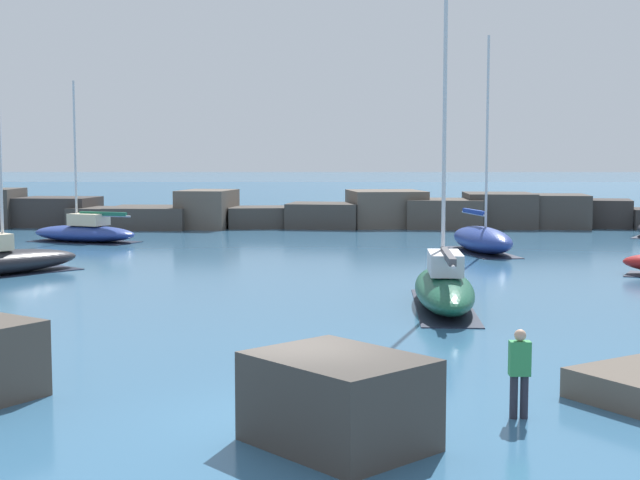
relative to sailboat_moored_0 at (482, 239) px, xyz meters
The scene contains 8 objects.
ground_plane 29.22m from the sailboat_moored_0, 105.72° to the right, with size 600.00×600.00×0.00m, color #336084.
open_sea_beyond 76.35m from the sailboat_moored_0, 95.95° to the left, with size 400.00×116.00×0.01m.
breakwater_jetty 16.69m from the sailboat_moored_0, 107.09° to the left, with size 70.58×7.27×2.52m.
foreground_rocks 29.61m from the sailboat_moored_0, 112.49° to the right, with size 18.25×6.38×1.45m.
sailboat_moored_0 is the anchor object (origin of this frame).
sailboat_moored_1 21.27m from the sailboat_moored_0, 165.72° to the left, with size 6.70×4.52×8.68m.
sailboat_moored_5 16.45m from the sailboat_moored_0, 103.52° to the right, with size 2.10×7.35×10.00m.
person_on_rocks 27.86m from the sailboat_moored_0, 98.28° to the right, with size 0.36×0.22×1.56m.
Camera 1 is at (0.65, -14.54, 4.46)m, focal length 50.00 mm.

